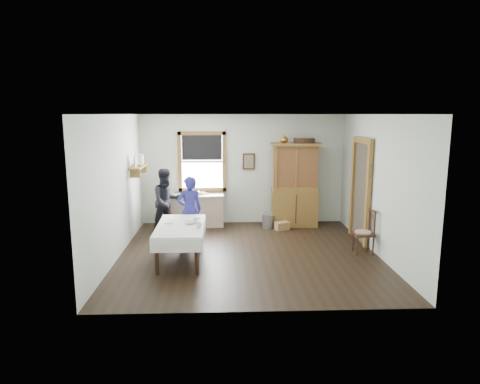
# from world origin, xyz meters

# --- Properties ---
(room) EXTENTS (5.01, 5.01, 2.70)m
(room) POSITION_xyz_m (0.00, 0.00, 1.35)
(room) COLOR black
(room) RESTS_ON ground
(window) EXTENTS (1.18, 0.07, 1.48)m
(window) POSITION_xyz_m (-1.00, 2.46, 1.64)
(window) COLOR white
(window) RESTS_ON room
(doorway) EXTENTS (0.09, 1.14, 2.22)m
(doorway) POSITION_xyz_m (2.46, 0.85, 1.16)
(doorway) COLOR #433B30
(doorway) RESTS_ON room
(wall_shelf) EXTENTS (0.24, 1.00, 0.44)m
(wall_shelf) POSITION_xyz_m (-2.37, 1.54, 1.57)
(wall_shelf) COLOR olive
(wall_shelf) RESTS_ON room
(framed_picture) EXTENTS (0.30, 0.04, 0.40)m
(framed_picture) POSITION_xyz_m (0.15, 2.46, 1.55)
(framed_picture) COLOR #381E13
(framed_picture) RESTS_ON room
(rug_beater) EXTENTS (0.01, 0.27, 0.27)m
(rug_beater) POSITION_xyz_m (2.45, 0.30, 1.72)
(rug_beater) COLOR black
(rug_beater) RESTS_ON room
(work_counter) EXTENTS (1.40, 0.62, 0.78)m
(work_counter) POSITION_xyz_m (-1.16, 2.16, 0.39)
(work_counter) COLOR tan
(work_counter) RESTS_ON room
(china_hutch) EXTENTS (1.22, 0.65, 2.02)m
(china_hutch) POSITION_xyz_m (1.25, 2.15, 1.01)
(china_hutch) COLOR olive
(china_hutch) RESTS_ON room
(dining_table) EXTENTS (0.90, 1.70, 0.68)m
(dining_table) POSITION_xyz_m (-1.29, -0.30, 0.34)
(dining_table) COLOR white
(dining_table) RESTS_ON room
(spindle_chair) EXTENTS (0.42, 0.42, 0.88)m
(spindle_chair) POSITION_xyz_m (2.24, -0.07, 0.44)
(spindle_chair) COLOR #381E13
(spindle_chair) RESTS_ON room
(pail) EXTENTS (0.37, 0.37, 0.31)m
(pail) POSITION_xyz_m (0.59, 1.94, 0.16)
(pail) COLOR gray
(pail) RESTS_ON room
(wicker_basket) EXTENTS (0.38, 0.32, 0.19)m
(wicker_basket) POSITION_xyz_m (0.90, 1.74, 0.09)
(wicker_basket) COLOR #A3774A
(wicker_basket) RESTS_ON room
(woman_blue) EXTENTS (0.56, 0.46, 1.33)m
(woman_blue) POSITION_xyz_m (-1.19, 0.73, 0.67)
(woman_blue) COLOR navy
(woman_blue) RESTS_ON room
(figure_dark) EXTENTS (0.85, 0.79, 1.39)m
(figure_dark) POSITION_xyz_m (-1.77, 1.54, 0.69)
(figure_dark) COLOR black
(figure_dark) RESTS_ON room
(table_cup_a) EXTENTS (0.15, 0.15, 0.09)m
(table_cup_a) POSITION_xyz_m (-0.94, -0.52, 0.73)
(table_cup_a) COLOR white
(table_cup_a) RESTS_ON dining_table
(table_cup_b) EXTENTS (0.13, 0.13, 0.10)m
(table_cup_b) POSITION_xyz_m (-1.00, -0.18, 0.73)
(table_cup_b) COLOR white
(table_cup_b) RESTS_ON dining_table
(table_bowl) EXTENTS (0.28, 0.28, 0.06)m
(table_bowl) POSITION_xyz_m (-1.12, -0.23, 0.71)
(table_bowl) COLOR white
(table_bowl) RESTS_ON dining_table
(counter_book) EXTENTS (0.27, 0.28, 0.02)m
(counter_book) POSITION_xyz_m (-1.08, 2.24, 0.79)
(counter_book) COLOR #786850
(counter_book) RESTS_ON work_counter
(counter_bowl) EXTENTS (0.24, 0.24, 0.06)m
(counter_bowl) POSITION_xyz_m (-1.01, 2.17, 0.81)
(counter_bowl) COLOR white
(counter_bowl) RESTS_ON work_counter
(shelf_bowl) EXTENTS (0.22, 0.22, 0.05)m
(shelf_bowl) POSITION_xyz_m (-2.37, 1.55, 1.60)
(shelf_bowl) COLOR white
(shelf_bowl) RESTS_ON wall_shelf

